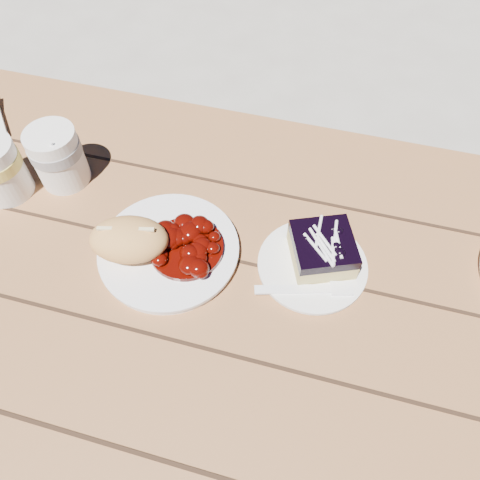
% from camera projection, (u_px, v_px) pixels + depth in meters
% --- Properties ---
extents(ground, '(60.00, 60.00, 0.00)m').
position_uv_depth(ground, '(182.00, 407.00, 1.38)').
color(ground, '#A19C91').
rests_on(ground, ground).
extents(picnic_table, '(2.00, 1.55, 0.75)m').
position_uv_depth(picnic_table, '(151.00, 323.00, 0.89)').
color(picnic_table, brown).
rests_on(picnic_table, ground).
extents(main_plate, '(0.23, 0.23, 0.02)m').
position_uv_depth(main_plate, '(169.00, 251.00, 0.78)').
color(main_plate, white).
rests_on(main_plate, picnic_table).
extents(goulash_stew, '(0.12, 0.12, 0.04)m').
position_uv_depth(goulash_stew, '(185.00, 243.00, 0.76)').
color(goulash_stew, '#460702').
rests_on(goulash_stew, main_plate).
extents(bread_roll, '(0.14, 0.11, 0.07)m').
position_uv_depth(bread_roll, '(129.00, 240.00, 0.75)').
color(bread_roll, '#DEA055').
rests_on(bread_roll, main_plate).
extents(dessert_plate, '(0.17, 0.17, 0.01)m').
position_uv_depth(dessert_plate, '(312.00, 266.00, 0.77)').
color(dessert_plate, white).
rests_on(dessert_plate, picnic_table).
extents(blueberry_cake, '(0.12, 0.12, 0.05)m').
position_uv_depth(blueberry_cake, '(322.00, 249.00, 0.75)').
color(blueberry_cake, '#D7C675').
rests_on(blueberry_cake, dessert_plate).
extents(fork_dessert, '(0.16, 0.07, 0.00)m').
position_uv_depth(fork_dessert, '(294.00, 289.00, 0.74)').
color(fork_dessert, white).
rests_on(fork_dessert, dessert_plate).
extents(coffee_cup, '(0.09, 0.09, 0.11)m').
position_uv_depth(coffee_cup, '(58.00, 157.00, 0.84)').
color(coffee_cup, white).
rests_on(coffee_cup, picnic_table).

